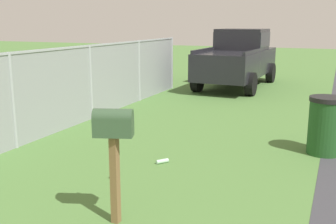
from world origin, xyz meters
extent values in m
cube|color=brown|center=(5.07, 0.77, 0.53)|extent=(0.09, 0.09, 1.07)
cube|color=#334C33|center=(5.07, 0.77, 1.18)|extent=(0.34, 0.49, 0.22)
cylinder|color=#334C33|center=(5.07, 0.77, 1.29)|extent=(0.34, 0.49, 0.20)
cube|color=red|center=(5.18, 0.77, 1.25)|extent=(0.02, 0.04, 0.18)
cube|color=black|center=(15.81, 1.94, 0.88)|extent=(5.04, 2.00, 0.90)
cube|color=black|center=(16.41, 1.92, 1.71)|extent=(1.75, 1.75, 0.76)
cube|color=black|center=(16.41, 1.92, 1.71)|extent=(1.70, 1.79, 0.53)
cube|color=black|center=(14.74, 2.82, 1.39)|extent=(2.59, 0.16, 0.12)
cube|color=black|center=(14.69, 1.12, 1.39)|extent=(2.59, 0.16, 0.12)
cylinder|color=black|center=(17.48, 2.81, 0.38)|extent=(0.77, 0.28, 0.76)
cylinder|color=black|center=(17.43, 0.96, 0.38)|extent=(0.77, 0.28, 0.76)
cylinder|color=black|center=(14.20, 2.91, 0.38)|extent=(0.77, 0.28, 0.76)
cylinder|color=black|center=(14.14, 1.06, 0.38)|extent=(0.77, 0.28, 0.76)
cylinder|color=#1E4C1E|center=(8.78, -1.39, 0.48)|extent=(0.60, 0.60, 0.97)
cylinder|color=black|center=(8.78, -1.39, 1.01)|extent=(0.63, 0.63, 0.08)
cylinder|color=#9EA3A8|center=(6.86, 4.00, 0.91)|extent=(0.07, 0.07, 1.81)
cylinder|color=#9EA3A8|center=(9.42, 4.00, 0.91)|extent=(0.07, 0.07, 1.81)
cylinder|color=#9EA3A8|center=(11.98, 4.00, 0.91)|extent=(0.07, 0.07, 1.81)
cylinder|color=#9EA3A8|center=(14.54, 4.00, 0.91)|extent=(0.07, 0.07, 1.81)
cube|color=#9EA3A8|center=(8.14, 4.00, 1.78)|extent=(12.81, 0.04, 0.04)
cube|color=gray|center=(8.14, 4.00, 0.91)|extent=(12.81, 0.01, 1.81)
cylinder|color=white|center=(6.24, 1.49, 0.04)|extent=(0.08, 0.10, 0.08)
cylinder|color=#B2D8BF|center=(7.16, 1.10, 0.04)|extent=(0.22, 0.19, 0.07)
camera|label=1|loc=(1.26, -1.54, 2.34)|focal=43.02mm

